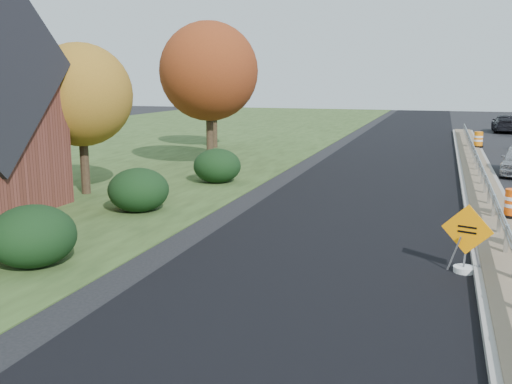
% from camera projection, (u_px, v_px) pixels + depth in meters
% --- Properties ---
extents(ground, '(140.00, 140.00, 0.00)m').
position_uv_depth(ground, '(498.00, 240.00, 16.23)').
color(ground, black).
rests_on(ground, ground).
extents(grass_verge_near, '(30.00, 120.00, 0.03)m').
position_uv_depth(grass_verge_near, '(34.00, 158.00, 32.85)').
color(grass_verge_near, '#2D421C').
rests_on(grass_verge_near, ground).
extents(milled_overlay, '(7.20, 120.00, 0.01)m').
position_uv_depth(milled_overlay, '(379.00, 176.00, 26.89)').
color(milled_overlay, black).
rests_on(milled_overlay, ground).
extents(median, '(1.60, 55.00, 0.23)m').
position_uv_depth(median, '(481.00, 186.00, 23.67)').
color(median, gray).
rests_on(median, ground).
extents(guardrail, '(0.10, 46.15, 0.72)m').
position_uv_depth(guardrail, '(481.00, 168.00, 24.48)').
color(guardrail, silver).
rests_on(guardrail, median).
extents(hedge_south, '(2.09, 2.09, 1.52)m').
position_uv_depth(hedge_south, '(33.00, 236.00, 13.83)').
color(hedge_south, black).
rests_on(hedge_south, ground).
extents(hedge_mid, '(2.09, 2.09, 1.52)m').
position_uv_depth(hedge_mid, '(139.00, 190.00, 19.58)').
color(hedge_mid, black).
rests_on(hedge_mid, ground).
extents(hedge_north, '(2.09, 2.09, 1.52)m').
position_uv_depth(hedge_north, '(217.00, 166.00, 25.02)').
color(hedge_north, black).
rests_on(hedge_north, ground).
extents(tree_near_yellow, '(3.96, 3.96, 5.88)m').
position_uv_depth(tree_near_yellow, '(81.00, 95.00, 21.90)').
color(tree_near_yellow, '#473523').
rests_on(tree_near_yellow, ground).
extents(tree_near_red, '(4.95, 4.95, 7.35)m').
position_uv_depth(tree_near_red, '(209.00, 72.00, 28.56)').
color(tree_near_red, '#473523').
rests_on(tree_near_red, ground).
extents(tree_near_back, '(4.29, 4.29, 6.37)m').
position_uv_depth(tree_near_back, '(214.00, 83.00, 37.06)').
color(tree_near_back, '#473523').
rests_on(tree_near_back, ground).
extents(caution_sign, '(1.15, 0.50, 1.65)m').
position_uv_depth(caution_sign, '(465.00, 256.00, 13.39)').
color(caution_sign, white).
rests_on(caution_sign, ground).
extents(barrel_median_far, '(0.67, 0.67, 0.98)m').
position_uv_depth(barrel_median_far, '(478.00, 140.00, 36.32)').
color(barrel_median_far, black).
rests_on(barrel_median_far, median).
extents(car_dark_far, '(2.19, 5.16, 1.49)m').
position_uv_depth(car_dark_far, '(506.00, 123.00, 48.96)').
color(car_dark_far, black).
rests_on(car_dark_far, ground).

